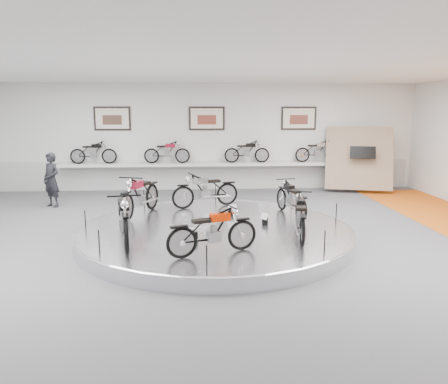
{
  "coord_description": "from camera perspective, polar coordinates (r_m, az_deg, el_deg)",
  "views": [
    {
      "loc": [
        -0.44,
        -9.64,
        3.02
      ],
      "look_at": [
        0.23,
        0.6,
        1.08
      ],
      "focal_mm": 35.0,
      "sensor_mm": 36.0,
      "label": 1
    }
  ],
  "objects": [
    {
      "name": "visitor",
      "position": [
        14.7,
        -21.61,
        1.48
      ],
      "size": [
        0.75,
        0.68,
        1.71
      ],
      "primitive_type": "imported",
      "rotation": [
        0.0,
        0.0,
        -0.58
      ],
      "color": "black",
      "rests_on": "floor"
    },
    {
      "name": "platform_rim",
      "position": [
        10.32,
        -1.18,
        -4.77
      ],
      "size": [
        6.4,
        6.4,
        0.1
      ],
      "primitive_type": "torus",
      "color": "#B2B2BA",
      "rests_on": "display_platform"
    },
    {
      "name": "shelf_bike_b",
      "position": [
        16.45,
        -7.46,
        5.01
      ],
      "size": [
        1.22,
        0.43,
        0.73
      ],
      "primitive_type": null,
      "color": "maroon",
      "rests_on": "shelf"
    },
    {
      "name": "poster_left",
      "position": [
        16.88,
        -14.39,
        9.28
      ],
      "size": [
        1.35,
        0.06,
        0.88
      ],
      "primitive_type": "cube",
      "color": "#EDE5CE",
      "rests_on": "wall_back"
    },
    {
      "name": "bike_b",
      "position": [
        12.33,
        -2.43,
        0.27
      ],
      "size": [
        1.78,
        1.1,
        0.99
      ],
      "primitive_type": null,
      "rotation": [
        0.0,
        0.0,
        3.47
      ],
      "color": "#B0B0B5",
      "rests_on": "display_platform"
    },
    {
      "name": "display_panel",
      "position": [
        16.95,
        17.2,
        4.22
      ],
      "size": [
        2.56,
        1.52,
        2.3
      ],
      "primitive_type": "cube",
      "rotation": [
        -0.35,
        0.0,
        -0.26
      ],
      "color": "#977964",
      "rests_on": "floor"
    },
    {
      "name": "bike_e",
      "position": [
        8.31,
        -1.48,
        -5.11
      ],
      "size": [
        1.65,
        1.05,
        0.92
      ],
      "primitive_type": null,
      "rotation": [
        0.0,
        0.0,
        6.64
      ],
      "color": "red",
      "rests_on": "display_platform"
    },
    {
      "name": "bike_c",
      "position": [
        11.51,
        -10.95,
        -0.4
      ],
      "size": [
        1.23,
        1.96,
        1.09
      ],
      "primitive_type": null,
      "rotation": [
        0.0,
        0.0,
        4.38
      ],
      "color": "maroon",
      "rests_on": "display_platform"
    },
    {
      "name": "bike_d",
      "position": [
        9.19,
        -12.89,
        -3.21
      ],
      "size": [
        1.02,
        1.98,
        1.11
      ],
      "primitive_type": null,
      "rotation": [
        0.0,
        0.0,
        4.9
      ],
      "color": "black",
      "rests_on": "display_platform"
    },
    {
      "name": "bike_f",
      "position": [
        9.54,
        9.9,
        -3.1
      ],
      "size": [
        0.81,
        1.68,
        0.95
      ],
      "primitive_type": null,
      "rotation": [
        0.0,
        0.0,
        7.7
      ],
      "color": "black",
      "rests_on": "display_platform"
    },
    {
      "name": "display_platform",
      "position": [
        10.35,
        -1.17,
        -5.41
      ],
      "size": [
        6.4,
        6.4,
        0.3
      ],
      "primitive_type": "cylinder",
      "color": "silver",
      "rests_on": "floor"
    },
    {
      "name": "shelf_bike_a",
      "position": [
        16.84,
        -16.69,
        4.78
      ],
      "size": [
        1.22,
        0.43,
        0.73
      ],
      "primitive_type": null,
      "color": "black",
      "rests_on": "shelf"
    },
    {
      "name": "floor",
      "position": [
        10.11,
        -1.09,
        -6.7
      ],
      "size": [
        16.0,
        16.0,
        0.0
      ],
      "primitive_type": "plane",
      "color": "#535355",
      "rests_on": "ground"
    },
    {
      "name": "poster_right",
      "position": [
        17.06,
        9.74,
        9.47
      ],
      "size": [
        1.35,
        0.06,
        0.88
      ],
      "primitive_type": "cube",
      "color": "#EDE5CE",
      "rests_on": "wall_back"
    },
    {
      "name": "shelf",
      "position": [
        16.47,
        -2.2,
        3.64
      ],
      "size": [
        11.0,
        0.55,
        0.1
      ],
      "primitive_type": "cube",
      "color": "silver",
      "rests_on": "wall_back"
    },
    {
      "name": "dado_band",
      "position": [
        16.81,
        -2.21,
        2.23
      ],
      "size": [
        15.68,
        0.04,
        1.1
      ],
      "primitive_type": "cube",
      "color": "#BCBCBA",
      "rests_on": "floor"
    },
    {
      "name": "ceiling",
      "position": [
        9.7,
        -1.18,
        16.49
      ],
      "size": [
        16.0,
        16.0,
        0.0
      ],
      "primitive_type": "plane",
      "rotation": [
        3.14,
        0.0,
        0.0
      ],
      "color": "white",
      "rests_on": "wall_back"
    },
    {
      "name": "wall_back",
      "position": [
        16.67,
        -2.25,
        7.18
      ],
      "size": [
        16.0,
        0.0,
        16.0
      ],
      "primitive_type": "plane",
      "rotation": [
        1.57,
        0.0,
        0.0
      ],
      "color": "silver",
      "rests_on": "floor"
    },
    {
      "name": "poster_center",
      "position": [
        16.61,
        -2.26,
        9.58
      ],
      "size": [
        1.35,
        0.06,
        0.88
      ],
      "primitive_type": "cube",
      "color": "#EDE5CE",
      "rests_on": "wall_back"
    },
    {
      "name": "shelf_bike_d",
      "position": [
        17.06,
        12.1,
        5.06
      ],
      "size": [
        1.22,
        0.43,
        0.73
      ],
      "primitive_type": null,
      "color": "#B0B0B5",
      "rests_on": "shelf"
    },
    {
      "name": "bike_a",
      "position": [
        11.48,
        8.76,
        -0.78
      ],
      "size": [
        0.85,
        1.65,
        0.92
      ],
      "primitive_type": null,
      "rotation": [
        0.0,
        0.0,
        1.77
      ],
      "color": "black",
      "rests_on": "display_platform"
    },
    {
      "name": "shelf_bike_c",
      "position": [
        16.53,
        3.02,
        5.11
      ],
      "size": [
        1.22,
        0.43,
        0.73
      ],
      "primitive_type": null,
      "color": "black",
      "rests_on": "shelf"
    },
    {
      "name": "wall_front",
      "position": [
        2.86,
        5.43,
        -10.28
      ],
      "size": [
        16.0,
        0.0,
        16.0
      ],
      "primitive_type": "plane",
      "rotation": [
        -1.57,
        0.0,
        0.0
      ],
      "color": "silver",
      "rests_on": "floor"
    }
  ]
}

